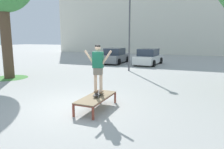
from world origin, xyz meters
The scene contains 9 objects.
ground_plane centered at (0.00, 0.00, 0.00)m, with size 120.00×120.00×0.00m, color #A8A8A3.
building_facade centered at (-2.68, 27.92, 7.89)m, with size 32.61×4.00×15.78m, color silver.
skate_box centered at (0.77, 0.01, 0.41)m, with size 0.78×1.91×0.46m.
skateboard centered at (0.77, 0.18, 0.54)m, with size 0.35×0.82×0.09m.
skater centered at (0.77, 0.18, 1.53)m, with size 0.99×0.34×1.69m.
grass_patch_near_left centered at (-6.87, 3.26, 0.00)m, with size 2.18×2.18×0.01m, color #47893D.
car_grey centered at (-3.46, 13.05, 0.69)m, with size 1.93×4.20×1.50m.
car_white centered at (-0.11, 13.09, 0.69)m, with size 2.20×4.33×1.50m.
light_post centered at (-0.72, 8.78, 3.83)m, with size 0.36×0.36×5.83m.
Camera 1 is at (3.86, -6.29, 2.48)m, focal length 33.25 mm.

